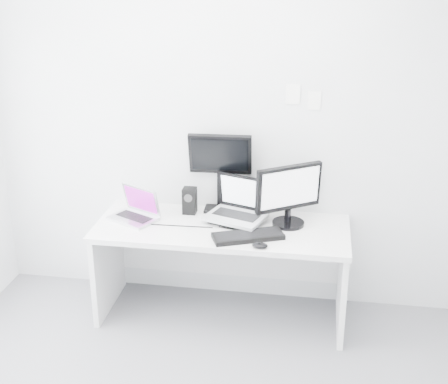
{
  "coord_description": "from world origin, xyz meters",
  "views": [
    {
      "loc": [
        0.65,
        -2.7,
        2.56
      ],
      "look_at": [
        0.02,
        1.23,
        1.0
      ],
      "focal_mm": 49.65,
      "sensor_mm": 36.0,
      "label": 1
    }
  ],
  "objects": [
    {
      "name": "wall_note_0",
      "position": [
        0.45,
        1.59,
        1.62
      ],
      "size": [
        0.1,
        0.0,
        0.14
      ],
      "primitive_type": "cube",
      "color": "white",
      "rests_on": "back_wall"
    },
    {
      "name": "samsung_monitor",
      "position": [
        0.46,
        1.35,
        0.96
      ],
      "size": [
        0.54,
        0.47,
        0.46
      ],
      "primitive_type": "cube",
      "rotation": [
        0.0,
        0.0,
        0.59
      ],
      "color": "black",
      "rests_on": "desk"
    },
    {
      "name": "macbook",
      "position": [
        -0.65,
        1.26,
        0.85
      ],
      "size": [
        0.41,
        0.37,
        0.25
      ],
      "primitive_type": "cube",
      "rotation": [
        0.0,
        0.0,
        -0.48
      ],
      "color": "#AEAEB3",
      "rests_on": "desk"
    },
    {
      "name": "speaker",
      "position": [
        -0.27,
        1.45,
        0.83
      ],
      "size": [
        0.12,
        0.12,
        0.2
      ],
      "primitive_type": "cube",
      "rotation": [
        0.0,
        0.0,
        -0.23
      ],
      "color": "black",
      "rests_on": "desk"
    },
    {
      "name": "dell_laptop",
      "position": [
        0.09,
        1.32,
        0.9
      ],
      "size": [
        0.48,
        0.43,
        0.34
      ],
      "primitive_type": "cube",
      "rotation": [
        0.0,
        0.0,
        -0.33
      ],
      "color": "#B0B2B8",
      "rests_on": "desk"
    },
    {
      "name": "keyboard",
      "position": [
        0.21,
        1.08,
        0.75
      ],
      "size": [
        0.51,
        0.34,
        0.03
      ],
      "primitive_type": "cube",
      "rotation": [
        0.0,
        0.0,
        0.39
      ],
      "color": "black",
      "rests_on": "desk"
    },
    {
      "name": "desk",
      "position": [
        0.0,
        1.25,
        0.36
      ],
      "size": [
        1.8,
        0.7,
        0.73
      ],
      "primitive_type": "cube",
      "color": "silver",
      "rests_on": "ground"
    },
    {
      "name": "wall_note_1",
      "position": [
        0.6,
        1.59,
        1.58
      ],
      "size": [
        0.09,
        0.0,
        0.13
      ],
      "primitive_type": "cube",
      "color": "white",
      "rests_on": "back_wall"
    },
    {
      "name": "rear_monitor",
      "position": [
        -0.05,
        1.54,
        1.04
      ],
      "size": [
        0.46,
        0.18,
        0.62
      ],
      "primitive_type": "cube",
      "rotation": [
        0.0,
        0.0,
        0.04
      ],
      "color": "black",
      "rests_on": "desk"
    },
    {
      "name": "mouse",
      "position": [
        0.3,
        0.95,
        0.75
      ],
      "size": [
        0.11,
        0.07,
        0.03
      ],
      "primitive_type": "ellipsoid",
      "rotation": [
        0.0,
        0.0,
        -0.01
      ],
      "color": "black",
      "rests_on": "desk"
    },
    {
      "name": "back_wall",
      "position": [
        0.0,
        1.6,
        1.35
      ],
      "size": [
        3.6,
        0.0,
        3.6
      ],
      "primitive_type": "plane",
      "rotation": [
        1.57,
        0.0,
        0.0
      ],
      "color": "silver",
      "rests_on": "ground"
    }
  ]
}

